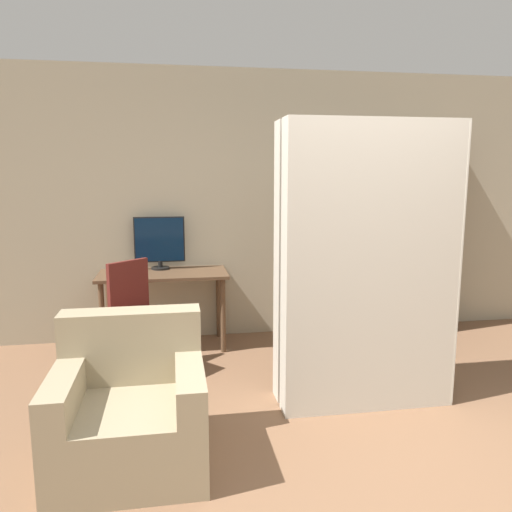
# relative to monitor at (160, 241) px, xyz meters

# --- Properties ---
(ground_plane) EXTENTS (16.00, 16.00, 0.00)m
(ground_plane) POSITION_rel_monitor_xyz_m (1.26, -2.79, -1.02)
(ground_plane) COLOR brown
(wall_back) EXTENTS (8.00, 0.06, 2.70)m
(wall_back) POSITION_rel_monitor_xyz_m (1.26, 0.14, 0.33)
(wall_back) COLOR tan
(wall_back) RESTS_ON ground
(desk) EXTENTS (1.22, 0.58, 0.74)m
(desk) POSITION_rel_monitor_xyz_m (0.03, -0.18, -0.38)
(desk) COLOR brown
(desk) RESTS_ON ground
(monitor) EXTENTS (0.49, 0.18, 0.52)m
(monitor) POSITION_rel_monitor_xyz_m (0.00, 0.00, 0.00)
(monitor) COLOR black
(monitor) RESTS_ON desk
(office_chair) EXTENTS (0.62, 0.62, 0.96)m
(office_chair) POSITION_rel_monitor_xyz_m (-0.15, -0.85, -0.62)
(office_chair) COLOR #4C4C51
(office_chair) RESTS_ON ground
(bookshelf) EXTENTS (0.79, 0.34, 2.10)m
(bookshelf) POSITION_rel_monitor_xyz_m (2.60, -0.03, 0.00)
(bookshelf) COLOR brown
(bookshelf) RESTS_ON ground
(mattress_near) EXTENTS (1.26, 0.20, 2.04)m
(mattress_near) POSITION_rel_monitor_xyz_m (1.50, -1.70, 0.01)
(mattress_near) COLOR beige
(mattress_near) RESTS_ON ground
(mattress_far) EXTENTS (1.26, 0.20, 2.04)m
(mattress_far) POSITION_rel_monitor_xyz_m (1.50, -1.46, 0.01)
(mattress_far) COLOR beige
(mattress_far) RESTS_ON ground
(armchair) EXTENTS (0.85, 0.80, 0.85)m
(armchair) POSITION_rel_monitor_xyz_m (-0.14, -2.13, -0.70)
(armchair) COLOR gray
(armchair) RESTS_ON ground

